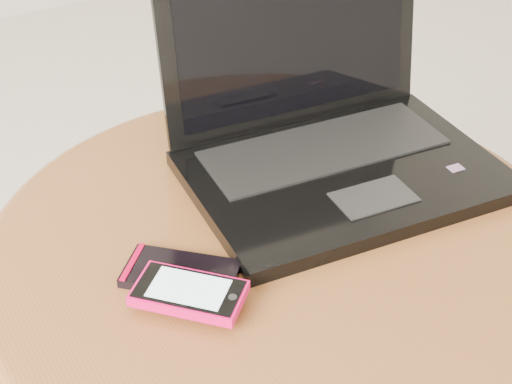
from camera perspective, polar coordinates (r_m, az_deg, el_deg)
table at (r=0.92m, az=1.85°, el=-8.64°), size 0.67×0.67×0.53m
laptop at (r=0.94m, az=5.43°, el=4.29°), size 0.39×0.32×0.24m
phone_black at (r=0.79m, az=-5.64°, el=-6.05°), size 0.13×0.12×0.01m
phone_pink at (r=0.75m, az=-5.00°, el=-7.48°), size 0.12×0.12×0.01m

